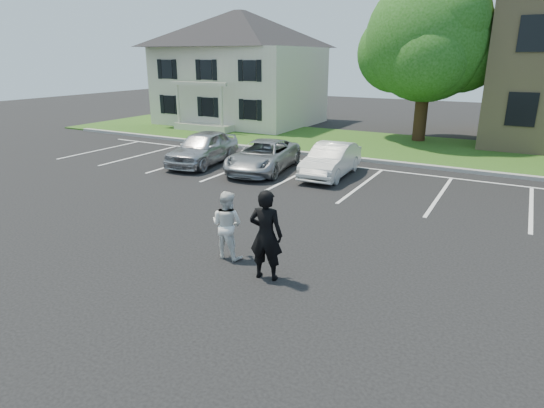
# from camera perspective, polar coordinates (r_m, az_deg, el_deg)

# --- Properties ---
(ground_plane) EXTENTS (90.00, 90.00, 0.00)m
(ground_plane) POSITION_cam_1_polar(r_m,az_deg,el_deg) (10.52, -2.66, -7.97)
(ground_plane) COLOR black
(ground_plane) RESTS_ON ground
(curb) EXTENTS (40.00, 0.30, 0.15)m
(curb) POSITION_cam_1_polar(r_m,az_deg,el_deg) (21.14, 14.63, 5.07)
(curb) COLOR gray
(curb) RESTS_ON ground
(grass_strip) EXTENTS (44.00, 8.00, 0.08)m
(grass_strip) POSITION_cam_1_polar(r_m,az_deg,el_deg) (24.97, 17.00, 6.71)
(grass_strip) COLOR #214A14
(grass_strip) RESTS_ON ground
(stall_lines) EXTENTS (34.00, 5.36, 0.01)m
(stall_lines) POSITION_cam_1_polar(r_m,az_deg,el_deg) (17.96, 16.41, 2.44)
(stall_lines) COLOR silver
(stall_lines) RESTS_ON ground
(house) EXTENTS (10.30, 9.22, 7.60)m
(house) POSITION_cam_1_polar(r_m,az_deg,el_deg) (33.30, -3.97, 16.66)
(house) COLOR beige
(house) RESTS_ON ground
(tree) EXTENTS (7.80, 7.20, 8.80)m
(tree) POSITION_cam_1_polar(r_m,az_deg,el_deg) (27.03, 19.23, 18.67)
(tree) COLOR black
(tree) RESTS_ON ground
(man_black_suit) EXTENTS (0.81, 0.60, 2.01)m
(man_black_suit) POSITION_cam_1_polar(r_m,az_deg,el_deg) (9.65, -0.76, -3.92)
(man_black_suit) COLOR black
(man_black_suit) RESTS_ON ground
(man_white_shirt) EXTENTS (0.80, 0.63, 1.65)m
(man_white_shirt) POSITION_cam_1_polar(r_m,az_deg,el_deg) (10.79, -5.67, -2.61)
(man_white_shirt) COLOR white
(man_white_shirt) RESTS_ON ground
(car_silver_west) EXTENTS (2.26, 4.50, 1.47)m
(car_silver_west) POSITION_cam_1_polar(r_m,az_deg,el_deg) (20.58, -8.65, 6.99)
(car_silver_west) COLOR #AFAFB4
(car_silver_west) RESTS_ON ground
(car_silver_minivan) EXTENTS (2.74, 4.81, 1.26)m
(car_silver_minivan) POSITION_cam_1_polar(r_m,az_deg,el_deg) (19.14, -1.11, 6.04)
(car_silver_minivan) COLOR #989A9E
(car_silver_minivan) RESTS_ON ground
(car_white_sedan) EXTENTS (1.56, 4.02, 1.31)m
(car_white_sedan) POSITION_cam_1_polar(r_m,az_deg,el_deg) (18.40, 7.42, 5.47)
(car_white_sedan) COLOR silver
(car_white_sedan) RESTS_ON ground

